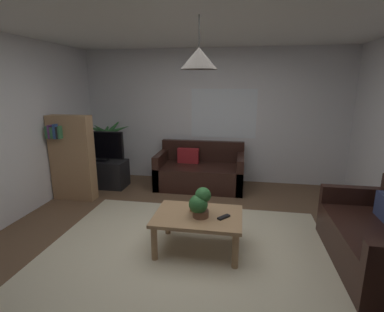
{
  "coord_description": "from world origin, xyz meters",
  "views": [
    {
      "loc": [
        0.57,
        -2.99,
        1.88
      ],
      "look_at": [
        0.0,
        0.3,
        1.05
      ],
      "focal_mm": 27.15,
      "sensor_mm": 36.0,
      "label": 1
    }
  ],
  "objects_px": {
    "book_on_table_1": "(196,208)",
    "potted_plant_on_table": "(200,202)",
    "couch_under_window": "(200,173)",
    "tv_stand": "(103,173)",
    "book_on_table_2": "(196,207)",
    "tv": "(100,146)",
    "book_on_table_0": "(196,210)",
    "pendant_lamp": "(199,58)",
    "coffee_table": "(198,220)",
    "couch_right_side": "(381,243)",
    "bookshelf_corner": "(72,157)",
    "potted_palm_corner": "(108,151)",
    "remote_on_table_0": "(224,217)"
  },
  "relations": [
    {
      "from": "coffee_table",
      "to": "book_on_table_1",
      "type": "bearing_deg",
      "value": 111.05
    },
    {
      "from": "book_on_table_0",
      "to": "book_on_table_1",
      "type": "height_order",
      "value": "book_on_table_1"
    },
    {
      "from": "coffee_table",
      "to": "book_on_table_2",
      "type": "xyz_separation_m",
      "value": [
        -0.04,
        0.09,
        0.12
      ]
    },
    {
      "from": "book_on_table_1",
      "to": "tv_stand",
      "type": "relative_size",
      "value": 0.12
    },
    {
      "from": "coffee_table",
      "to": "remote_on_table_0",
      "type": "distance_m",
      "value": 0.31
    },
    {
      "from": "couch_under_window",
      "to": "potted_plant_on_table",
      "type": "relative_size",
      "value": 4.69
    },
    {
      "from": "book_on_table_0",
      "to": "potted_palm_corner",
      "type": "distance_m",
      "value": 3.14
    },
    {
      "from": "couch_under_window",
      "to": "book_on_table_1",
      "type": "height_order",
      "value": "couch_under_window"
    },
    {
      "from": "potted_plant_on_table",
      "to": "pendant_lamp",
      "type": "bearing_deg",
      "value": 121.83
    },
    {
      "from": "pendant_lamp",
      "to": "tv",
      "type": "bearing_deg",
      "value": 139.14
    },
    {
      "from": "book_on_table_1",
      "to": "remote_on_table_0",
      "type": "height_order",
      "value": "book_on_table_1"
    },
    {
      "from": "remote_on_table_0",
      "to": "tv",
      "type": "distance_m",
      "value": 3.03
    },
    {
      "from": "bookshelf_corner",
      "to": "book_on_table_0",
      "type": "bearing_deg",
      "value": -25.91
    },
    {
      "from": "tv_stand",
      "to": "bookshelf_corner",
      "type": "xyz_separation_m",
      "value": [
        -0.19,
        -0.64,
        0.46
      ]
    },
    {
      "from": "coffee_table",
      "to": "potted_palm_corner",
      "type": "bearing_deg",
      "value": 133.08
    },
    {
      "from": "coffee_table",
      "to": "bookshelf_corner",
      "type": "distance_m",
      "value": 2.59
    },
    {
      "from": "potted_plant_on_table",
      "to": "tv",
      "type": "xyz_separation_m",
      "value": [
        -2.11,
        1.85,
        0.18
      ]
    },
    {
      "from": "potted_palm_corner",
      "to": "book_on_table_2",
      "type": "bearing_deg",
      "value": -46.29
    },
    {
      "from": "tv_stand",
      "to": "potted_palm_corner",
      "type": "distance_m",
      "value": 0.63
    },
    {
      "from": "book_on_table_2",
      "to": "bookshelf_corner",
      "type": "relative_size",
      "value": 0.09
    },
    {
      "from": "book_on_table_2",
      "to": "bookshelf_corner",
      "type": "xyz_separation_m",
      "value": [
        -2.24,
        1.1,
        0.23
      ]
    },
    {
      "from": "book_on_table_2",
      "to": "tv_stand",
      "type": "distance_m",
      "value": 2.7
    },
    {
      "from": "book_on_table_2",
      "to": "book_on_table_0",
      "type": "bearing_deg",
      "value": 90.3
    },
    {
      "from": "book_on_table_2",
      "to": "tv",
      "type": "distance_m",
      "value": 2.69
    },
    {
      "from": "couch_right_side",
      "to": "tv_stand",
      "type": "relative_size",
      "value": 1.67
    },
    {
      "from": "potted_plant_on_table",
      "to": "couch_right_side",
      "type": "bearing_deg",
      "value": 1.12
    },
    {
      "from": "coffee_table",
      "to": "potted_palm_corner",
      "type": "xyz_separation_m",
      "value": [
        -2.21,
        2.36,
        0.18
      ]
    },
    {
      "from": "remote_on_table_0",
      "to": "potted_palm_corner",
      "type": "distance_m",
      "value": 3.47
    },
    {
      "from": "couch_right_side",
      "to": "book_on_table_0",
      "type": "relative_size",
      "value": 12.02
    },
    {
      "from": "potted_plant_on_table",
      "to": "pendant_lamp",
      "type": "height_order",
      "value": "pendant_lamp"
    },
    {
      "from": "potted_plant_on_table",
      "to": "tv_stand",
      "type": "bearing_deg",
      "value": 138.5
    },
    {
      "from": "tv_stand",
      "to": "book_on_table_2",
      "type": "bearing_deg",
      "value": -40.27
    },
    {
      "from": "bookshelf_corner",
      "to": "pendant_lamp",
      "type": "xyz_separation_m",
      "value": [
        2.27,
        -1.19,
        1.42
      ]
    },
    {
      "from": "couch_under_window",
      "to": "tv_stand",
      "type": "height_order",
      "value": "couch_under_window"
    },
    {
      "from": "book_on_table_1",
      "to": "potted_plant_on_table",
      "type": "relative_size",
      "value": 0.33
    },
    {
      "from": "couch_right_side",
      "to": "bookshelf_corner",
      "type": "bearing_deg",
      "value": -105.86
    },
    {
      "from": "potted_palm_corner",
      "to": "couch_right_side",
      "type": "bearing_deg",
      "value": -29.81
    },
    {
      "from": "book_on_table_2",
      "to": "tv_stand",
      "type": "xyz_separation_m",
      "value": [
        -2.05,
        1.74,
        -0.24
      ]
    },
    {
      "from": "book_on_table_0",
      "to": "pendant_lamp",
      "type": "distance_m",
      "value": 1.69
    },
    {
      "from": "couch_right_side",
      "to": "potted_palm_corner",
      "type": "xyz_separation_m",
      "value": [
        -4.13,
        2.37,
        0.28
      ]
    },
    {
      "from": "book_on_table_1",
      "to": "tv",
      "type": "relative_size",
      "value": 0.12
    },
    {
      "from": "tv_stand",
      "to": "potted_palm_corner",
      "type": "bearing_deg",
      "value": 102.93
    },
    {
      "from": "book_on_table_0",
      "to": "tv",
      "type": "height_order",
      "value": "tv"
    },
    {
      "from": "couch_under_window",
      "to": "coffee_table",
      "type": "height_order",
      "value": "couch_under_window"
    },
    {
      "from": "book_on_table_1",
      "to": "book_on_table_2",
      "type": "relative_size",
      "value": 0.83
    },
    {
      "from": "couch_right_side",
      "to": "tv_stand",
      "type": "distance_m",
      "value": 4.41
    },
    {
      "from": "coffee_table",
      "to": "remote_on_table_0",
      "type": "relative_size",
      "value": 6.21
    },
    {
      "from": "pendant_lamp",
      "to": "couch_right_side",
      "type": "bearing_deg",
      "value": -0.19
    },
    {
      "from": "potted_palm_corner",
      "to": "pendant_lamp",
      "type": "relative_size",
      "value": 2.46
    },
    {
      "from": "tv_stand",
      "to": "pendant_lamp",
      "type": "relative_size",
      "value": 1.77
    }
  ]
}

